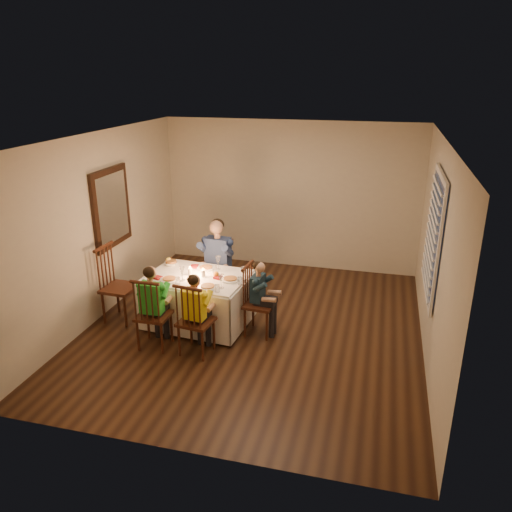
% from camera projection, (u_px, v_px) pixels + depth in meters
% --- Properties ---
extents(ground, '(5.00, 5.00, 0.00)m').
position_uv_depth(ground, '(254.00, 328.00, 6.95)').
color(ground, black).
rests_on(ground, ground).
extents(wall_left, '(0.02, 5.00, 2.60)m').
position_uv_depth(wall_left, '(100.00, 227.00, 7.03)').
color(wall_left, '#C0B6A3').
rests_on(wall_left, ground).
extents(wall_right, '(0.02, 5.00, 2.60)m').
position_uv_depth(wall_right, '(435.00, 254.00, 5.97)').
color(wall_right, '#C0B6A3').
rests_on(wall_right, ground).
extents(wall_back, '(4.50, 0.02, 2.60)m').
position_uv_depth(wall_back, '(290.00, 196.00, 8.77)').
color(wall_back, '#C0B6A3').
rests_on(wall_back, ground).
extents(ceiling, '(5.00, 5.00, 0.00)m').
position_uv_depth(ceiling, '(254.00, 138.00, 6.05)').
color(ceiling, white).
rests_on(ceiling, wall_back).
extents(dining_table, '(1.47, 1.12, 0.69)m').
position_uv_depth(dining_table, '(198.00, 290.00, 6.91)').
color(dining_table, white).
rests_on(dining_table, ground).
extents(chair_adult, '(0.43, 0.41, 0.98)m').
position_uv_depth(chair_adult, '(219.00, 301.00, 7.77)').
color(chair_adult, '#3C1D10').
rests_on(chair_adult, ground).
extents(chair_near_left, '(0.41, 0.39, 0.98)m').
position_uv_depth(chair_near_left, '(156.00, 345.00, 6.50)').
color(chair_near_left, '#3C1D10').
rests_on(chair_near_left, ground).
extents(chair_near_right, '(0.45, 0.43, 0.98)m').
position_uv_depth(chair_near_right, '(197.00, 352.00, 6.35)').
color(chair_near_right, '#3C1D10').
rests_on(chair_near_right, ground).
extents(chair_end, '(0.42, 0.44, 0.98)m').
position_uv_depth(chair_end, '(260.00, 333.00, 6.82)').
color(chair_end, '#3C1D10').
rests_on(chair_end, ground).
extents(chair_extra, '(0.46, 0.48, 1.11)m').
position_uv_depth(chair_extra, '(123.00, 319.00, 7.20)').
color(chair_extra, '#3C1D10').
rests_on(chair_extra, ground).
extents(adult, '(0.52, 0.49, 1.31)m').
position_uv_depth(adult, '(219.00, 301.00, 7.77)').
color(adult, navy).
rests_on(adult, ground).
extents(child_green, '(0.39, 0.35, 1.11)m').
position_uv_depth(child_green, '(156.00, 345.00, 6.50)').
color(child_green, green).
rests_on(child_green, ground).
extents(child_yellow, '(0.40, 0.37, 1.08)m').
position_uv_depth(child_yellow, '(197.00, 352.00, 6.35)').
color(child_yellow, yellow).
rests_on(child_yellow, ground).
extents(child_teal, '(0.34, 0.36, 1.04)m').
position_uv_depth(child_teal, '(260.00, 333.00, 6.82)').
color(child_teal, '#192F3E').
rests_on(child_teal, ground).
extents(setting_adult, '(0.28, 0.28, 0.02)m').
position_uv_depth(setting_adult, '(206.00, 268.00, 7.08)').
color(setting_adult, white).
rests_on(setting_adult, dining_table).
extents(setting_green, '(0.28, 0.28, 0.02)m').
position_uv_depth(setting_green, '(169.00, 280.00, 6.69)').
color(setting_green, white).
rests_on(setting_green, dining_table).
extents(setting_yellow, '(0.28, 0.28, 0.02)m').
position_uv_depth(setting_yellow, '(208.00, 287.00, 6.46)').
color(setting_yellow, white).
rests_on(setting_yellow, dining_table).
extents(setting_teal, '(0.28, 0.28, 0.02)m').
position_uv_depth(setting_teal, '(230.00, 280.00, 6.69)').
color(setting_teal, white).
rests_on(setting_teal, dining_table).
extents(candle_left, '(0.06, 0.06, 0.10)m').
position_uv_depth(candle_left, '(190.00, 272.00, 6.85)').
color(candle_left, white).
rests_on(candle_left, dining_table).
extents(candle_right, '(0.06, 0.06, 0.10)m').
position_uv_depth(candle_right, '(203.00, 273.00, 6.79)').
color(candle_right, white).
rests_on(candle_right, dining_table).
extents(squash, '(0.09, 0.09, 0.09)m').
position_uv_depth(squash, '(169.00, 261.00, 7.27)').
color(squash, yellow).
rests_on(squash, dining_table).
extents(orange_fruit, '(0.08, 0.08, 0.08)m').
position_uv_depth(orange_fruit, '(216.00, 274.00, 6.79)').
color(orange_fruit, orange).
rests_on(orange_fruit, dining_table).
extents(serving_bowl, '(0.24, 0.24, 0.05)m').
position_uv_depth(serving_bowl, '(171.00, 263.00, 7.21)').
color(serving_bowl, white).
rests_on(serving_bowl, dining_table).
extents(wall_mirror, '(0.06, 0.95, 1.15)m').
position_uv_depth(wall_mirror, '(111.00, 208.00, 7.22)').
color(wall_mirror, black).
rests_on(wall_mirror, wall_left).
extents(window_blinds, '(0.07, 1.34, 1.54)m').
position_uv_depth(window_blinds, '(433.00, 236.00, 6.00)').
color(window_blinds, '#0C1A31').
rests_on(window_blinds, wall_right).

